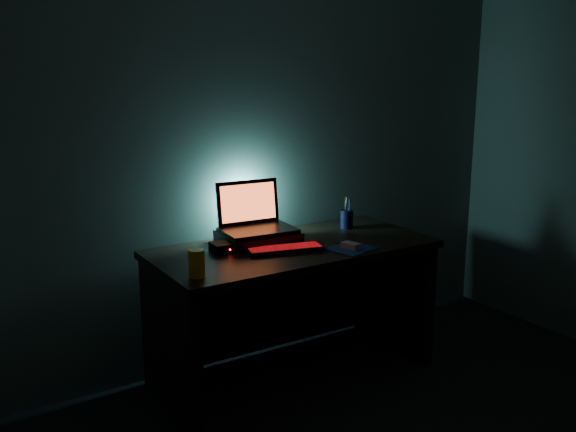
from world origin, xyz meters
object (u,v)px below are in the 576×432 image
(keyboard, at_px, (285,249))
(mouse, at_px, (351,245))
(juice_glass, at_px, (197,263))
(router, at_px, (226,247))
(pen_cup, at_px, (347,219))
(laptop, at_px, (254,219))

(keyboard, height_order, mouse, mouse)
(keyboard, xyz_separation_m, juice_glass, (-0.55, -0.14, 0.05))
(mouse, bearing_deg, router, 137.61)
(keyboard, distance_m, pen_cup, 0.60)
(mouse, xyz_separation_m, juice_glass, (-0.86, 0.01, 0.05))
(laptop, height_order, router, laptop)
(juice_glass, bearing_deg, laptop, 37.88)
(mouse, bearing_deg, keyboard, 140.88)
(keyboard, relative_size, juice_glass, 3.22)
(laptop, bearing_deg, mouse, -45.81)
(laptop, relative_size, mouse, 4.23)
(laptop, distance_m, router, 0.27)
(juice_glass, bearing_deg, mouse, -0.51)
(laptop, distance_m, pen_cup, 0.59)
(mouse, height_order, router, router)
(pen_cup, relative_size, router, 0.70)
(laptop, height_order, pen_cup, laptop)
(pen_cup, distance_m, router, 0.82)
(laptop, distance_m, juice_glass, 0.66)
(juice_glass, bearing_deg, router, 45.41)
(laptop, xyz_separation_m, mouse, (0.34, -0.41, -0.10))
(keyboard, xyz_separation_m, pen_cup, (0.56, 0.21, 0.04))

